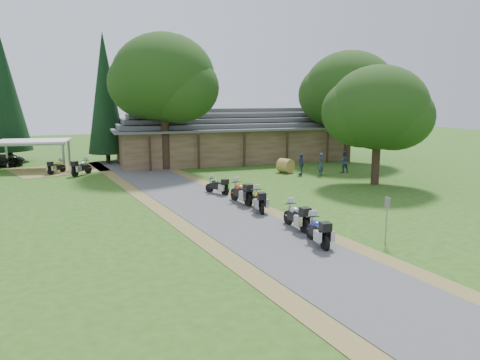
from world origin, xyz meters
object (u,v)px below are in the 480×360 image
object	(u,v)px
motorcycle_carport_a	(57,166)
motorcycle_carport_b	(81,167)
hay_bale	(286,166)
motorcycle_row_a	(318,230)
motorcycle_row_d	(241,191)
motorcycle_row_e	(217,185)
lodge	(228,134)
carport	(34,155)
motorcycle_row_b	(296,215)
motorcycle_row_c	(259,199)

from	to	relation	value
motorcycle_carport_a	motorcycle_carport_b	world-z (taller)	motorcycle_carport_b
hay_bale	motorcycle_row_a	bearing A→B (deg)	-110.34
motorcycle_row_d	motorcycle_carport_a	world-z (taller)	motorcycle_row_d
motorcycle_row_e	motorcycle_carport_b	distance (m)	12.75
motorcycle_carport_a	lodge	bearing A→B (deg)	-38.78
carport	motorcycle_row_e	bearing A→B (deg)	-44.86
motorcycle_row_b	motorcycle_row_c	bearing A→B (deg)	2.70
motorcycle_carport_a	motorcycle_carport_b	size ratio (longest dim) A/B	0.86
carport	motorcycle_row_d	xyz separation A→B (m)	(12.01, -17.32, -0.50)
motorcycle_carport_b	hay_bale	world-z (taller)	motorcycle_carport_b
carport	motorcycle_carport_b	distance (m)	5.68
motorcycle_row_b	motorcycle_row_d	world-z (taller)	motorcycle_row_d
motorcycle_row_a	hay_bale	distance (m)	18.20
motorcycle_row_a	motorcycle_carport_a	bearing A→B (deg)	30.49
motorcycle_row_d	motorcycle_carport_a	distance (m)	17.72
lodge	motorcycle_row_e	size ratio (longest dim) A/B	12.93
lodge	motorcycle_carport_a	size ratio (longest dim) A/B	12.85
motorcycle_row_b	motorcycle_row_e	world-z (taller)	motorcycle_row_b
lodge	motorcycle_row_a	size ratio (longest dim) A/B	11.41
motorcycle_row_d	motorcycle_carport_a	xyz separation A→B (m)	(-10.23, 14.46, -0.13)
motorcycle_row_a	motorcycle_carport_b	size ratio (longest dim) A/B	0.97
motorcycle_row_a	motorcycle_carport_b	xyz separation A→B (m)	(-8.90, 20.98, 0.02)
motorcycle_row_c	hay_bale	bearing A→B (deg)	-21.77
motorcycle_row_c	lodge	bearing A→B (deg)	-4.12
motorcycle_row_b	motorcycle_row_e	distance (m)	8.66
carport	motorcycle_row_e	size ratio (longest dim) A/B	3.35
lodge	motorcycle_row_b	bearing A→B (deg)	-100.09
motorcycle_row_c	motorcycle_row_a	bearing A→B (deg)	-169.04
motorcycle_row_a	motorcycle_carport_b	bearing A→B (deg)	27.93
motorcycle_row_a	motorcycle_row_b	size ratio (longest dim) A/B	0.97
carport	motorcycle_carport_a	world-z (taller)	carport
motorcycle_carport_b	carport	bearing A→B (deg)	78.84
hay_bale	motorcycle_carport_a	bearing A→B (deg)	162.41
motorcycle_row_d	motorcycle_carport_b	xyz separation A→B (m)	(-8.39, 12.98, -0.03)
motorcycle_row_b	motorcycle_carport_b	world-z (taller)	motorcycle_carport_b
motorcycle_row_c	motorcycle_row_d	xyz separation A→B (m)	(-0.29, 1.96, 0.05)
motorcycle_row_e	carport	bearing A→B (deg)	7.18
motorcycle_row_d	motorcycle_row_c	bearing A→B (deg)	178.77
lodge	motorcycle_row_a	bearing A→B (deg)	-99.58
motorcycle_row_c	motorcycle_row_b	bearing A→B (deg)	-164.90
motorcycle_row_d	motorcycle_row_b	bearing A→B (deg)	177.22
motorcycle_row_d	motorcycle_carport_b	size ratio (longest dim) A/B	1.05
motorcycle_row_a	motorcycle_carport_a	distance (m)	24.90
motorcycle_row_c	hay_bale	world-z (taller)	motorcycle_row_c
lodge	motorcycle_row_b	world-z (taller)	lodge
carport	motorcycle_row_b	distance (m)	26.25
motorcycle_row_a	motorcycle_row_d	world-z (taller)	motorcycle_row_d
motorcycle_row_c	carport	bearing A→B (deg)	41.48
carport	motorcycle_carport_a	distance (m)	3.43
lodge	motorcycle_row_e	bearing A→B (deg)	-110.10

